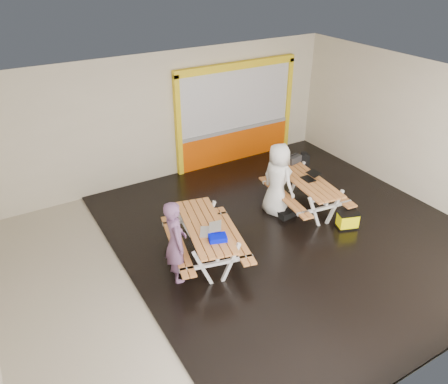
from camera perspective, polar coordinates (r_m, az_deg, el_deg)
room at (r=8.70m, az=3.02°, el=1.77°), size 10.02×8.02×3.52m
deck at (r=10.25m, az=8.64°, el=-5.13°), size 7.50×7.98×0.05m
kiosk at (r=12.95m, az=1.57°, el=9.92°), size 3.88×0.16×3.00m
picnic_table_left at (r=8.98m, az=-2.48°, el=-5.42°), size 1.90×2.42×0.86m
picnic_table_right at (r=10.85m, az=10.65°, el=0.74°), size 1.72×2.33×0.87m
person_left at (r=8.38m, az=-6.33°, el=-6.49°), size 0.55×0.71×1.75m
person_right at (r=10.50m, az=7.04°, el=1.53°), size 0.73×0.99×1.86m
laptop_left at (r=8.63m, az=-1.87°, el=-4.97°), size 0.55×0.54×0.18m
laptop_right at (r=10.76m, az=11.18°, el=1.96°), size 0.41×0.36×0.16m
blue_pouch at (r=8.42m, az=-0.83°, el=-6.01°), size 0.40×0.34×0.10m
toolbox at (r=11.50m, az=9.11°, el=4.25°), size 0.44×0.28×0.24m
backpack at (r=11.85m, az=10.35°, el=4.08°), size 0.30×0.23×0.45m
dark_case at (r=10.71m, az=8.07°, el=-2.73°), size 0.47×0.38×0.16m
fluke_bag at (r=10.52m, az=15.84°, el=-3.58°), size 0.55×0.44×0.41m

